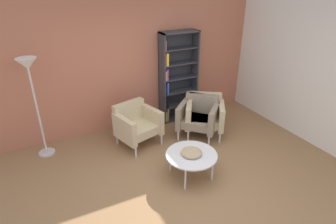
% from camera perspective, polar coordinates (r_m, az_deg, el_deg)
% --- Properties ---
extents(ground_plane, '(8.32, 8.32, 0.00)m').
position_cam_1_polar(ground_plane, '(4.29, 3.89, -16.32)').
color(ground_plane, olive).
extents(brick_back_panel, '(6.40, 0.12, 2.90)m').
position_cam_1_polar(brick_back_panel, '(5.61, -8.60, 10.92)').
color(brick_back_panel, '#B2664C').
rests_on(brick_back_panel, ground_plane).
extents(plaster_right_partition, '(0.12, 5.20, 2.90)m').
position_cam_1_polar(plaster_right_partition, '(5.78, 26.69, 8.91)').
color(plaster_right_partition, silver).
rests_on(plaster_right_partition, ground_plane).
extents(bookshelf_tall, '(0.80, 0.30, 1.90)m').
position_cam_1_polar(bookshelf_tall, '(5.96, 1.62, 6.85)').
color(bookshelf_tall, '#333338').
rests_on(bookshelf_tall, ground_plane).
extents(coffee_table_low, '(0.80, 0.80, 0.40)m').
position_cam_1_polar(coffee_table_low, '(4.41, 4.77, -8.84)').
color(coffee_table_low, silver).
rests_on(coffee_table_low, ground_plane).
extents(decorative_bowl, '(0.32, 0.32, 0.05)m').
position_cam_1_polar(decorative_bowl, '(4.37, 4.80, -8.15)').
color(decorative_bowl, tan).
rests_on(decorative_bowl, coffee_table_low).
extents(armchair_spare_guest, '(0.86, 0.82, 0.78)m').
position_cam_1_polar(armchair_spare_guest, '(5.22, -6.42, -2.36)').
color(armchair_spare_guest, '#C6B289').
rests_on(armchair_spare_guest, ground_plane).
extents(armchair_near_window, '(0.95, 0.95, 0.78)m').
position_cam_1_polar(armchair_near_window, '(5.51, 6.23, -0.79)').
color(armchair_near_window, gray).
rests_on(armchair_near_window, ground_plane).
extents(armchair_corner_red, '(0.94, 0.93, 0.78)m').
position_cam_1_polar(armchair_corner_red, '(5.59, 7.46, -0.42)').
color(armchair_corner_red, '#C6B289').
rests_on(armchair_corner_red, ground_plane).
extents(floor_lamp_torchiere, '(0.32, 0.32, 1.74)m').
position_cam_1_polar(floor_lamp_torchiere, '(4.97, -26.20, 6.53)').
color(floor_lamp_torchiere, silver).
rests_on(floor_lamp_torchiere, ground_plane).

